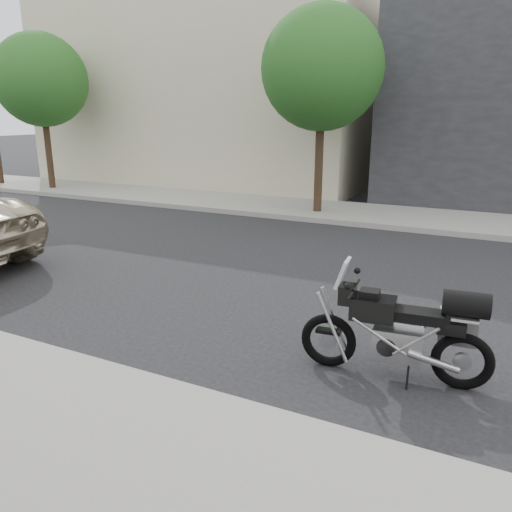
# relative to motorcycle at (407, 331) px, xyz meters

# --- Properties ---
(ground) EXTENTS (120.00, 120.00, 0.00)m
(ground) POSITION_rel_motorcycle_xyz_m (2.14, -2.56, -0.59)
(ground) COLOR black
(ground) RESTS_ON ground
(far_sidewalk) EXTENTS (44.00, 3.00, 0.15)m
(far_sidewalk) POSITION_rel_motorcycle_xyz_m (2.14, -9.06, -0.52)
(far_sidewalk) COLOR gray
(far_sidewalk) RESTS_ON ground
(far_building_cream) EXTENTS (14.00, 11.00, 8.00)m
(far_building_cream) POSITION_rel_motorcycle_xyz_m (11.14, -16.06, 3.41)
(far_building_cream) COLOR #BCB496
(far_building_cream) RESTS_ON ground
(street_tree_mid) EXTENTS (3.40, 3.40, 5.70)m
(street_tree_mid) POSITION_rel_motorcycle_xyz_m (4.14, -8.56, 3.55)
(street_tree_mid) COLOR #332417
(street_tree_mid) RESTS_ON far_sidewalk
(street_tree_right) EXTENTS (3.40, 3.40, 5.70)m
(street_tree_right) POSITION_rel_motorcycle_xyz_m (15.14, -8.56, 3.55)
(street_tree_right) COLOR #332417
(street_tree_right) RESTS_ON far_sidewalk
(motorcycle) EXTENTS (2.16, 0.83, 1.37)m
(motorcycle) POSITION_rel_motorcycle_xyz_m (0.00, 0.00, 0.00)
(motorcycle) COLOR black
(motorcycle) RESTS_ON ground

